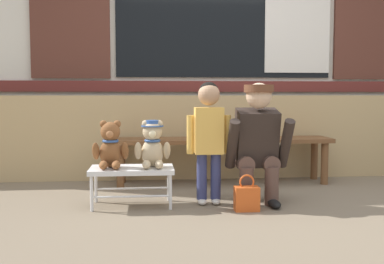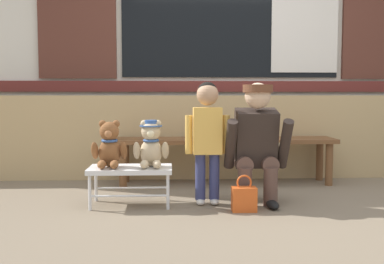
{
  "view_description": "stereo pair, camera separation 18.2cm",
  "coord_description": "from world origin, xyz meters",
  "px_view_note": "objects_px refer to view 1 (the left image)",
  "views": [
    {
      "loc": [
        -0.87,
        -3.4,
        0.86
      ],
      "look_at": [
        -0.5,
        0.46,
        0.55
      ],
      "focal_mm": 43.98,
      "sensor_mm": 36.0,
      "label": 1
    },
    {
      "loc": [
        -0.68,
        -3.41,
        0.86
      ],
      "look_at": [
        -0.5,
        0.46,
        0.55
      ],
      "focal_mm": 43.98,
      "sensor_mm": 36.0,
      "label": 2
    }
  ],
  "objects_px": {
    "small_display_bench": "(132,172)",
    "teddy_bear_with_hat": "(152,145)",
    "teddy_bear_plain": "(110,146)",
    "child_standing": "(209,129)",
    "adult_crouching": "(258,143)",
    "wooden_bench_long": "(222,145)",
    "handbag_on_ground": "(247,198)"
  },
  "relations": [
    {
      "from": "adult_crouching",
      "to": "handbag_on_ground",
      "type": "xyz_separation_m",
      "value": [
        -0.14,
        -0.23,
        -0.38
      ]
    },
    {
      "from": "teddy_bear_plain",
      "to": "teddy_bear_with_hat",
      "type": "relative_size",
      "value": 1.0
    },
    {
      "from": "child_standing",
      "to": "adult_crouching",
      "type": "height_order",
      "value": "child_standing"
    },
    {
      "from": "adult_crouching",
      "to": "child_standing",
      "type": "bearing_deg",
      "value": 179.71
    },
    {
      "from": "wooden_bench_long",
      "to": "handbag_on_ground",
      "type": "xyz_separation_m",
      "value": [
        0.01,
        -1.09,
        -0.28
      ]
    },
    {
      "from": "teddy_bear_with_hat",
      "to": "child_standing",
      "type": "height_order",
      "value": "child_standing"
    },
    {
      "from": "small_display_bench",
      "to": "adult_crouching",
      "type": "xyz_separation_m",
      "value": [
        0.99,
        -0.0,
        0.21
      ]
    },
    {
      "from": "child_standing",
      "to": "handbag_on_ground",
      "type": "distance_m",
      "value": 0.61
    },
    {
      "from": "small_display_bench",
      "to": "teddy_bear_plain",
      "type": "bearing_deg",
      "value": 179.49
    },
    {
      "from": "wooden_bench_long",
      "to": "teddy_bear_with_hat",
      "type": "bearing_deg",
      "value": -128.78
    },
    {
      "from": "teddy_bear_plain",
      "to": "handbag_on_ground",
      "type": "bearing_deg",
      "value": -13.22
    },
    {
      "from": "child_standing",
      "to": "teddy_bear_with_hat",
      "type": "bearing_deg",
      "value": 179.81
    },
    {
      "from": "wooden_bench_long",
      "to": "adult_crouching",
      "type": "bearing_deg",
      "value": -80.1
    },
    {
      "from": "teddy_bear_plain",
      "to": "teddy_bear_with_hat",
      "type": "bearing_deg",
      "value": 0.13
    },
    {
      "from": "adult_crouching",
      "to": "handbag_on_ground",
      "type": "height_order",
      "value": "adult_crouching"
    },
    {
      "from": "small_display_bench",
      "to": "teddy_bear_with_hat",
      "type": "relative_size",
      "value": 1.76
    },
    {
      "from": "child_standing",
      "to": "adult_crouching",
      "type": "relative_size",
      "value": 1.01
    },
    {
      "from": "teddy_bear_plain",
      "to": "small_display_bench",
      "type": "bearing_deg",
      "value": -0.51
    },
    {
      "from": "wooden_bench_long",
      "to": "teddy_bear_plain",
      "type": "height_order",
      "value": "teddy_bear_plain"
    },
    {
      "from": "wooden_bench_long",
      "to": "adult_crouching",
      "type": "relative_size",
      "value": 2.21
    },
    {
      "from": "wooden_bench_long",
      "to": "adult_crouching",
      "type": "distance_m",
      "value": 0.87
    },
    {
      "from": "small_display_bench",
      "to": "handbag_on_ground",
      "type": "distance_m",
      "value": 0.9
    },
    {
      "from": "wooden_bench_long",
      "to": "small_display_bench",
      "type": "bearing_deg",
      "value": -134.71
    },
    {
      "from": "teddy_bear_plain",
      "to": "handbag_on_ground",
      "type": "relative_size",
      "value": 1.34
    },
    {
      "from": "small_display_bench",
      "to": "child_standing",
      "type": "xyz_separation_m",
      "value": [
        0.6,
        0.0,
        0.33
      ]
    },
    {
      "from": "wooden_bench_long",
      "to": "teddy_bear_with_hat",
      "type": "xyz_separation_m",
      "value": [
        -0.68,
        -0.85,
        0.1
      ]
    },
    {
      "from": "handbag_on_ground",
      "to": "adult_crouching",
      "type": "bearing_deg",
      "value": 59.35
    },
    {
      "from": "teddy_bear_with_hat",
      "to": "handbag_on_ground",
      "type": "bearing_deg",
      "value": -19.03
    },
    {
      "from": "teddy_bear_plain",
      "to": "child_standing",
      "type": "distance_m",
      "value": 0.77
    },
    {
      "from": "adult_crouching",
      "to": "wooden_bench_long",
      "type": "bearing_deg",
      "value": 99.9
    },
    {
      "from": "small_display_bench",
      "to": "child_standing",
      "type": "relative_size",
      "value": 0.67
    },
    {
      "from": "wooden_bench_long",
      "to": "handbag_on_ground",
      "type": "distance_m",
      "value": 1.12
    }
  ]
}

